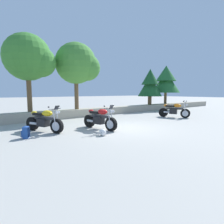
# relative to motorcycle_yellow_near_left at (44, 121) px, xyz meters

# --- Properties ---
(ground_plane) EXTENTS (120.00, 120.00, 0.00)m
(ground_plane) POSITION_rel_motorcycle_yellow_near_left_xyz_m (3.34, -1.38, -0.49)
(ground_plane) COLOR #A3A099
(stone_wall) EXTENTS (36.00, 0.80, 0.55)m
(stone_wall) POSITION_rel_motorcycle_yellow_near_left_xyz_m (3.34, 3.42, -0.21)
(stone_wall) COLOR #A89E89
(stone_wall) RESTS_ON ground
(motorcycle_yellow_near_left) EXTENTS (1.13, 1.91, 1.18)m
(motorcycle_yellow_near_left) POSITION_rel_motorcycle_yellow_near_left_xyz_m (0.00, 0.00, 0.00)
(motorcycle_yellow_near_left) COLOR black
(motorcycle_yellow_near_left) RESTS_ON ground
(motorcycle_red_centre) EXTENTS (0.79, 2.05, 1.18)m
(motorcycle_red_centre) POSITION_rel_motorcycle_yellow_near_left_xyz_m (2.25, -0.98, 0.00)
(motorcycle_red_centre) COLOR black
(motorcycle_red_centre) RESTS_ON ground
(motorcycle_orange_far_right) EXTENTS (1.11, 1.93, 1.18)m
(motorcycle_orange_far_right) POSITION_rel_motorcycle_yellow_near_left_xyz_m (8.51, -0.82, 0.00)
(motorcycle_orange_far_right) COLOR black
(motorcycle_orange_far_right) RESTS_ON ground
(rider_backpack) EXTENTS (0.33, 0.35, 0.47)m
(rider_backpack) POSITION_rel_motorcycle_yellow_near_left_xyz_m (-0.91, -0.68, -0.24)
(rider_backpack) COLOR navy
(rider_backpack) RESTS_ON ground
(rider_helmet) EXTENTS (0.28, 0.28, 0.28)m
(rider_helmet) POSITION_rel_motorcycle_yellow_near_left_xyz_m (1.62, -2.12, -0.35)
(rider_helmet) COLOR silver
(rider_helmet) RESTS_ON ground
(leafy_tree_far_left) EXTENTS (2.87, 2.73, 4.59)m
(leafy_tree_far_left) POSITION_rel_motorcycle_yellow_near_left_xyz_m (0.42, 3.60, 3.21)
(leafy_tree_far_left) COLOR brown
(leafy_tree_far_left) RESTS_ON stone_wall
(leafy_tree_mid_left) EXTENTS (2.91, 2.77, 4.51)m
(leafy_tree_mid_left) POSITION_rel_motorcycle_yellow_near_left_xyz_m (3.42, 3.39, 3.12)
(leafy_tree_mid_left) COLOR brown
(leafy_tree_mid_left) RESTS_ON stone_wall
(pine_tree_mid_right) EXTENTS (2.25, 2.25, 3.34)m
(pine_tree_mid_right) POSITION_rel_motorcycle_yellow_near_left_xyz_m (10.91, 3.46, 2.07)
(pine_tree_mid_right) COLOR brown
(pine_tree_mid_right) RESTS_ON stone_wall
(pine_tree_far_right) EXTENTS (2.81, 2.81, 3.85)m
(pine_tree_far_right) POSITION_rel_motorcycle_yellow_near_left_xyz_m (13.26, 3.41, 2.50)
(pine_tree_far_right) COLOR brown
(pine_tree_far_right) RESTS_ON stone_wall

